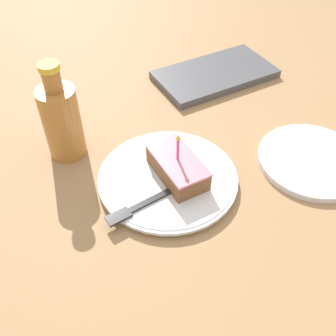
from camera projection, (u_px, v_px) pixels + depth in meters
ground_plane at (173, 183)px, 0.81m from camera, size 2.40×2.40×0.04m
plate at (168, 178)px, 0.77m from camera, size 0.27×0.27×0.02m
cake_slice at (179, 166)px, 0.76m from camera, size 0.07×0.13×0.10m
fork at (148, 202)px, 0.72m from camera, size 0.19×0.03×0.00m
bottle at (61, 120)px, 0.78m from camera, size 0.08×0.08×0.21m
side_plate at (312, 160)px, 0.82m from camera, size 0.22×0.22×0.01m
marble_board at (215, 74)px, 1.04m from camera, size 0.31×0.17×0.02m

